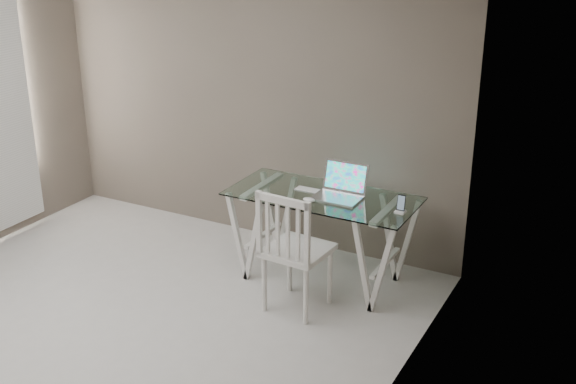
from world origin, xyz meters
name	(u,v)px	position (x,y,z in m)	size (l,w,h in m)	color
room	(57,107)	(-0.06, 0.02, 1.72)	(4.50, 4.52, 2.71)	#B1AEAA
desk	(322,237)	(0.98, 1.68, 0.38)	(1.50, 0.70, 0.75)	silver
chair	(292,247)	(1.01, 1.11, 0.54)	(0.48, 0.48, 0.98)	silver
laptop	(341,189)	(1.12, 1.72, 0.81)	(0.37, 0.32, 0.26)	#B5B5B9
keyboard	(309,190)	(0.85, 1.72, 0.75)	(0.25, 0.11, 0.01)	silver
mouse	(309,200)	(0.95, 1.50, 0.76)	(0.10, 0.06, 0.03)	white
phone_dock	(401,208)	(1.65, 1.63, 0.78)	(0.07, 0.07, 0.14)	white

